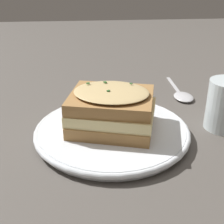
# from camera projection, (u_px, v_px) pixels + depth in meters

# --- Properties ---
(ground_plane) EXTENTS (2.40, 2.40, 0.00)m
(ground_plane) POSITION_uv_depth(u_px,v_px,m) (124.00, 140.00, 0.54)
(ground_plane) COLOR #514C47
(dinner_plate) EXTENTS (0.27, 0.27, 0.02)m
(dinner_plate) POSITION_uv_depth(u_px,v_px,m) (112.00, 131.00, 0.55)
(dinner_plate) COLOR white
(dinner_plate) RESTS_ON ground_plane
(sandwich) EXTENTS (0.17, 0.15, 0.07)m
(sandwich) POSITION_uv_depth(u_px,v_px,m) (112.00, 109.00, 0.54)
(sandwich) COLOR #A37542
(sandwich) RESTS_ON dinner_plate
(spoon) EXTENTS (0.04, 0.17, 0.01)m
(spoon) POSITION_uv_depth(u_px,v_px,m) (182.00, 95.00, 0.71)
(spoon) COLOR silver
(spoon) RESTS_ON ground_plane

